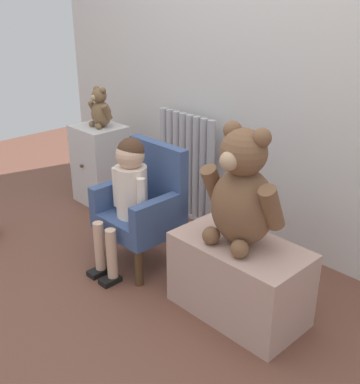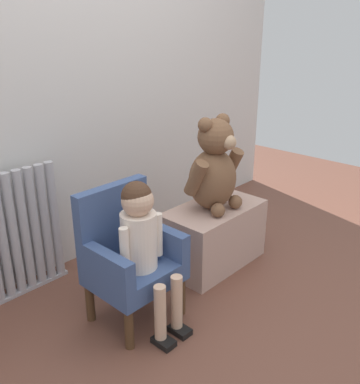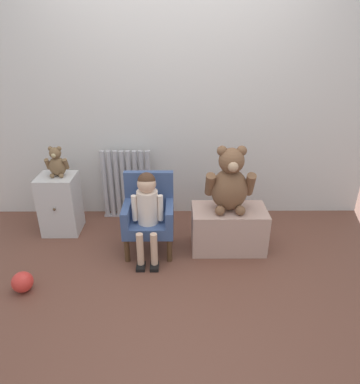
{
  "view_description": "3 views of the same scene",
  "coord_description": "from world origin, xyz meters",
  "px_view_note": "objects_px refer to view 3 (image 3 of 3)",
  "views": [
    {
      "loc": [
        1.64,
        -0.94,
        1.46
      ],
      "look_at": [
        0.04,
        0.59,
        0.5
      ],
      "focal_mm": 45.0,
      "sensor_mm": 36.0,
      "label": 1
    },
    {
      "loc": [
        -1.41,
        -0.86,
        1.4
      ],
      "look_at": [
        0.17,
        0.61,
        0.55
      ],
      "focal_mm": 40.0,
      "sensor_mm": 36.0,
      "label": 2
    },
    {
      "loc": [
        0.01,
        -1.96,
        1.72
      ],
      "look_at": [
        0.03,
        0.58,
        0.54
      ],
      "focal_mm": 32.0,
      "sensor_mm": 36.0,
      "label": 3
    }
  ],
  "objects_px": {
    "small_dresser": "(60,204)",
    "toy_ball": "(22,282)",
    "radiator": "(127,185)",
    "child_figure": "(147,204)",
    "small_teddy_bear": "(57,163)",
    "large_teddy_bear": "(230,183)",
    "child_armchair": "(149,214)",
    "low_bench": "(228,229)"
  },
  "relations": [
    {
      "from": "small_dresser",
      "to": "toy_ball",
      "type": "bearing_deg",
      "value": -92.76
    },
    {
      "from": "radiator",
      "to": "child_figure",
      "type": "distance_m",
      "value": 0.75
    },
    {
      "from": "small_dresser",
      "to": "child_figure",
      "type": "distance_m",
      "value": 0.97
    },
    {
      "from": "radiator",
      "to": "child_figure",
      "type": "xyz_separation_m",
      "value": [
        0.26,
        -0.69,
        0.14
      ]
    },
    {
      "from": "small_teddy_bear",
      "to": "small_dresser",
      "type": "bearing_deg",
      "value": -158.73
    },
    {
      "from": "radiator",
      "to": "small_dresser",
      "type": "height_order",
      "value": "radiator"
    },
    {
      "from": "radiator",
      "to": "large_teddy_bear",
      "type": "distance_m",
      "value": 1.13
    },
    {
      "from": "child_armchair",
      "to": "toy_ball",
      "type": "bearing_deg",
      "value": -148.38
    },
    {
      "from": "large_teddy_bear",
      "to": "toy_ball",
      "type": "distance_m",
      "value": 1.74
    },
    {
      "from": "child_figure",
      "to": "small_dresser",
      "type": "bearing_deg",
      "value": 154.19
    },
    {
      "from": "toy_ball",
      "to": "child_armchair",
      "type": "bearing_deg",
      "value": 31.62
    },
    {
      "from": "large_teddy_bear",
      "to": "child_figure",
      "type": "bearing_deg",
      "value": -170.07
    },
    {
      "from": "child_armchair",
      "to": "toy_ball",
      "type": "distance_m",
      "value": 1.08
    },
    {
      "from": "child_armchair",
      "to": "low_bench",
      "type": "distance_m",
      "value": 0.7
    },
    {
      "from": "child_figure",
      "to": "small_teddy_bear",
      "type": "bearing_deg",
      "value": 152.93
    },
    {
      "from": "child_armchair",
      "to": "child_figure",
      "type": "relative_size",
      "value": 0.91
    },
    {
      "from": "radiator",
      "to": "small_teddy_bear",
      "type": "xyz_separation_m",
      "value": [
        -0.56,
        -0.27,
        0.33
      ]
    },
    {
      "from": "child_figure",
      "to": "low_bench",
      "type": "relative_size",
      "value": 1.18
    },
    {
      "from": "radiator",
      "to": "small_dresser",
      "type": "xyz_separation_m",
      "value": [
        -0.59,
        -0.28,
        -0.07
      ]
    },
    {
      "from": "child_figure",
      "to": "low_bench",
      "type": "bearing_deg",
      "value": 9.45
    },
    {
      "from": "radiator",
      "to": "child_figure",
      "type": "relative_size",
      "value": 0.95
    },
    {
      "from": "small_dresser",
      "to": "child_figure",
      "type": "height_order",
      "value": "child_figure"
    },
    {
      "from": "child_armchair",
      "to": "toy_ball",
      "type": "xyz_separation_m",
      "value": [
        -0.89,
        -0.55,
        -0.26
      ]
    },
    {
      "from": "low_bench",
      "to": "small_teddy_bear",
      "type": "height_order",
      "value": "small_teddy_bear"
    },
    {
      "from": "child_armchair",
      "to": "small_teddy_bear",
      "type": "bearing_deg",
      "value": 159.21
    },
    {
      "from": "small_dresser",
      "to": "low_bench",
      "type": "height_order",
      "value": "small_dresser"
    },
    {
      "from": "toy_ball",
      "to": "radiator",
      "type": "bearing_deg",
      "value": 61.0
    },
    {
      "from": "radiator",
      "to": "child_armchair",
      "type": "distance_m",
      "value": 0.64
    },
    {
      "from": "large_teddy_bear",
      "to": "small_teddy_bear",
      "type": "height_order",
      "value": "large_teddy_bear"
    },
    {
      "from": "child_armchair",
      "to": "child_figure",
      "type": "xyz_separation_m",
      "value": [
        0.0,
        -0.11,
        0.14
      ]
    },
    {
      "from": "child_figure",
      "to": "large_teddy_bear",
      "type": "distance_m",
      "value": 0.69
    },
    {
      "from": "small_dresser",
      "to": "large_teddy_bear",
      "type": "distance_m",
      "value": 1.58
    },
    {
      "from": "low_bench",
      "to": "toy_ball",
      "type": "xyz_separation_m",
      "value": [
        -1.57,
        -0.55,
        -0.11
      ]
    },
    {
      "from": "child_armchair",
      "to": "small_teddy_bear",
      "type": "distance_m",
      "value": 0.94
    },
    {
      "from": "small_teddy_bear",
      "to": "toy_ball",
      "type": "height_order",
      "value": "small_teddy_bear"
    },
    {
      "from": "child_armchair",
      "to": "large_teddy_bear",
      "type": "xyz_separation_m",
      "value": [
        0.67,
        0.01,
        0.28
      ]
    },
    {
      "from": "large_teddy_bear",
      "to": "radiator",
      "type": "bearing_deg",
      "value": 148.48
    },
    {
      "from": "child_figure",
      "to": "small_teddy_bear",
      "type": "height_order",
      "value": "small_teddy_bear"
    },
    {
      "from": "large_teddy_bear",
      "to": "toy_ball",
      "type": "height_order",
      "value": "large_teddy_bear"
    },
    {
      "from": "radiator",
      "to": "child_armchair",
      "type": "bearing_deg",
      "value": -65.52
    },
    {
      "from": "child_figure",
      "to": "toy_ball",
      "type": "bearing_deg",
      "value": -153.7
    },
    {
      "from": "radiator",
      "to": "small_teddy_bear",
      "type": "distance_m",
      "value": 0.7
    }
  ]
}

